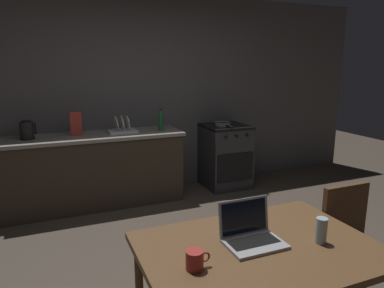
{
  "coord_description": "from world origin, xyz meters",
  "views": [
    {
      "loc": [
        -1.11,
        -2.31,
        1.7
      ],
      "look_at": [
        0.24,
        0.94,
        0.91
      ],
      "focal_mm": 32.86,
      "sensor_mm": 36.0,
      "label": 1
    }
  ],
  "objects_px": {
    "stove_oven": "(225,156)",
    "laptop": "(251,235)",
    "electric_kettle": "(27,130)",
    "bottle": "(161,120)",
    "drinking_glass": "(321,230)",
    "cereal_box": "(76,124)",
    "coffee_mug": "(195,260)",
    "dining_table": "(260,257)",
    "frying_pan": "(223,124)",
    "chair": "(354,242)",
    "dish_rack": "(122,129)"
  },
  "relations": [
    {
      "from": "bottle",
      "to": "drinking_glass",
      "type": "height_order",
      "value": "bottle"
    },
    {
      "from": "drinking_glass",
      "to": "electric_kettle",
      "type": "bearing_deg",
      "value": 118.68
    },
    {
      "from": "cereal_box",
      "to": "electric_kettle",
      "type": "bearing_deg",
      "value": -177.84
    },
    {
      "from": "chair",
      "to": "cereal_box",
      "type": "relative_size",
      "value": 3.18
    },
    {
      "from": "electric_kettle",
      "to": "frying_pan",
      "type": "relative_size",
      "value": 0.55
    },
    {
      "from": "frying_pan",
      "to": "cereal_box",
      "type": "relative_size",
      "value": 1.41
    },
    {
      "from": "coffee_mug",
      "to": "dish_rack",
      "type": "relative_size",
      "value": 0.37
    },
    {
      "from": "stove_oven",
      "to": "laptop",
      "type": "bearing_deg",
      "value": -115.16
    },
    {
      "from": "frying_pan",
      "to": "cereal_box",
      "type": "bearing_deg",
      "value": 178.51
    },
    {
      "from": "coffee_mug",
      "to": "cereal_box",
      "type": "bearing_deg",
      "value": 95.99
    },
    {
      "from": "stove_oven",
      "to": "coffee_mug",
      "type": "xyz_separation_m",
      "value": [
        -1.68,
        -2.86,
        0.34
      ]
    },
    {
      "from": "electric_kettle",
      "to": "bottle",
      "type": "height_order",
      "value": "bottle"
    },
    {
      "from": "coffee_mug",
      "to": "chair",
      "type": "bearing_deg",
      "value": 8.6
    },
    {
      "from": "stove_oven",
      "to": "laptop",
      "type": "distance_m",
      "value": 3.05
    },
    {
      "from": "dining_table",
      "to": "electric_kettle",
      "type": "relative_size",
      "value": 6.01
    },
    {
      "from": "laptop",
      "to": "electric_kettle",
      "type": "height_order",
      "value": "electric_kettle"
    },
    {
      "from": "electric_kettle",
      "to": "drinking_glass",
      "type": "relative_size",
      "value": 1.47
    },
    {
      "from": "chair",
      "to": "bottle",
      "type": "xyz_separation_m",
      "value": [
        -0.55,
        2.63,
        0.5
      ]
    },
    {
      "from": "cereal_box",
      "to": "dish_rack",
      "type": "height_order",
      "value": "cereal_box"
    },
    {
      "from": "stove_oven",
      "to": "cereal_box",
      "type": "bearing_deg",
      "value": 179.35
    },
    {
      "from": "bottle",
      "to": "dish_rack",
      "type": "distance_m",
      "value": 0.49
    },
    {
      "from": "laptop",
      "to": "coffee_mug",
      "type": "bearing_deg",
      "value": -173.4
    },
    {
      "from": "stove_oven",
      "to": "dining_table",
      "type": "distance_m",
      "value": 3.08
    },
    {
      "from": "laptop",
      "to": "coffee_mug",
      "type": "height_order",
      "value": "laptop"
    },
    {
      "from": "stove_oven",
      "to": "electric_kettle",
      "type": "relative_size",
      "value": 4.09
    },
    {
      "from": "electric_kettle",
      "to": "drinking_glass",
      "type": "distance_m",
      "value": 3.31
    },
    {
      "from": "frying_pan",
      "to": "dish_rack",
      "type": "xyz_separation_m",
      "value": [
        -1.39,
        0.03,
        0.02
      ]
    },
    {
      "from": "stove_oven",
      "to": "electric_kettle",
      "type": "xyz_separation_m",
      "value": [
        -2.51,
        0.0,
        0.55
      ]
    },
    {
      "from": "drinking_glass",
      "to": "bottle",
      "type": "bearing_deg",
      "value": 90.61
    },
    {
      "from": "chair",
      "to": "bottle",
      "type": "height_order",
      "value": "bottle"
    },
    {
      "from": "cereal_box",
      "to": "coffee_mug",
      "type": "bearing_deg",
      "value": -84.01
    },
    {
      "from": "stove_oven",
      "to": "cereal_box",
      "type": "relative_size",
      "value": 3.15
    },
    {
      "from": "dish_rack",
      "to": "chair",
      "type": "bearing_deg",
      "value": -68.98
    },
    {
      "from": "bottle",
      "to": "cereal_box",
      "type": "height_order",
      "value": "cereal_box"
    },
    {
      "from": "bottle",
      "to": "dish_rack",
      "type": "bearing_deg",
      "value": 174.09
    },
    {
      "from": "dining_table",
      "to": "cereal_box",
      "type": "xyz_separation_m",
      "value": [
        -0.72,
        2.82,
        0.36
      ]
    },
    {
      "from": "dining_table",
      "to": "stove_oven",
      "type": "bearing_deg",
      "value": 65.7
    },
    {
      "from": "stove_oven",
      "to": "coffee_mug",
      "type": "relative_size",
      "value": 6.97
    },
    {
      "from": "coffee_mug",
      "to": "drinking_glass",
      "type": "xyz_separation_m",
      "value": [
        0.75,
        -0.03,
        0.03
      ]
    },
    {
      "from": "drinking_glass",
      "to": "cereal_box",
      "type": "height_order",
      "value": "cereal_box"
    },
    {
      "from": "laptop",
      "to": "coffee_mug",
      "type": "relative_size",
      "value": 2.52
    },
    {
      "from": "electric_kettle",
      "to": "laptop",
      "type": "bearing_deg",
      "value": -65.93
    },
    {
      "from": "chair",
      "to": "dish_rack",
      "type": "distance_m",
      "value": 2.9
    },
    {
      "from": "dining_table",
      "to": "coffee_mug",
      "type": "xyz_separation_m",
      "value": [
        -0.42,
        -0.06,
        0.12
      ]
    },
    {
      "from": "dining_table",
      "to": "laptop",
      "type": "distance_m",
      "value": 0.13
    },
    {
      "from": "stove_oven",
      "to": "drinking_glass",
      "type": "relative_size",
      "value": 6.02
    },
    {
      "from": "stove_oven",
      "to": "chair",
      "type": "xyz_separation_m",
      "value": [
        -0.42,
        -2.67,
        0.08
      ]
    },
    {
      "from": "laptop",
      "to": "frying_pan",
      "type": "height_order",
      "value": "laptop"
    },
    {
      "from": "dining_table",
      "to": "bottle",
      "type": "height_order",
      "value": "bottle"
    },
    {
      "from": "dining_table",
      "to": "frying_pan",
      "type": "relative_size",
      "value": 3.29
    }
  ]
}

